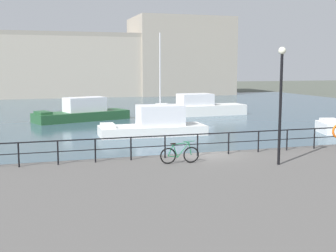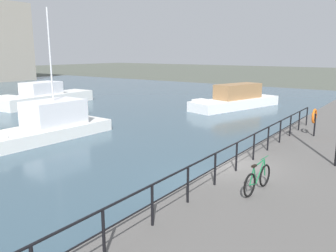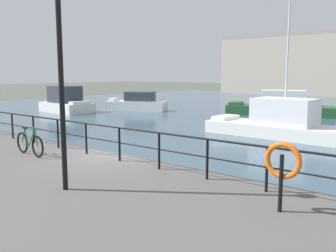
% 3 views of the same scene
% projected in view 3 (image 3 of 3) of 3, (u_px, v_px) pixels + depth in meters
% --- Properties ---
extents(ground_plane, '(240.00, 240.00, 0.00)m').
position_uv_depth(ground_plane, '(116.00, 180.00, 12.80)').
color(ground_plane, '#4C5147').
extents(moored_white_yacht, '(9.56, 5.64, 2.23)m').
position_uv_depth(moored_white_yacht, '(280.00, 106.00, 32.65)').
color(moored_white_yacht, '#23512D').
rests_on(moored_white_yacht, water_basin).
extents(moored_small_launch, '(8.14, 3.04, 7.68)m').
position_uv_depth(moored_small_launch, '(278.00, 122.00, 21.55)').
color(moored_small_launch, white).
rests_on(moored_small_launch, water_basin).
extents(moored_cabin_cruiser, '(6.29, 4.47, 1.89)m').
position_uv_depth(moored_cabin_cruiser, '(137.00, 103.00, 36.76)').
color(moored_cabin_cruiser, white).
rests_on(moored_cabin_cruiser, water_basin).
extents(moored_green_narrowboat, '(5.86, 3.30, 2.50)m').
position_uv_depth(moored_green_narrowboat, '(66.00, 102.00, 35.21)').
color(moored_green_narrowboat, white).
rests_on(moored_green_narrowboat, water_basin).
extents(quay_railing, '(19.45, 0.07, 1.08)m').
position_uv_depth(quay_railing, '(86.00, 132.00, 12.35)').
color(quay_railing, black).
rests_on(quay_railing, quay_promenade).
extents(parked_bicycle, '(1.77, 0.18, 0.98)m').
position_uv_depth(parked_bicycle, '(30.00, 144.00, 12.22)').
color(parked_bicycle, black).
rests_on(parked_bicycle, quay_promenade).
extents(life_ring_stand, '(0.75, 0.16, 1.40)m').
position_uv_depth(life_ring_stand, '(283.00, 163.00, 7.14)').
color(life_ring_stand, black).
rests_on(life_ring_stand, quay_promenade).
extents(quay_lamp_post, '(0.32, 0.32, 5.05)m').
position_uv_depth(quay_lamp_post, '(60.00, 52.00, 8.17)').
color(quay_lamp_post, black).
rests_on(quay_lamp_post, quay_promenade).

